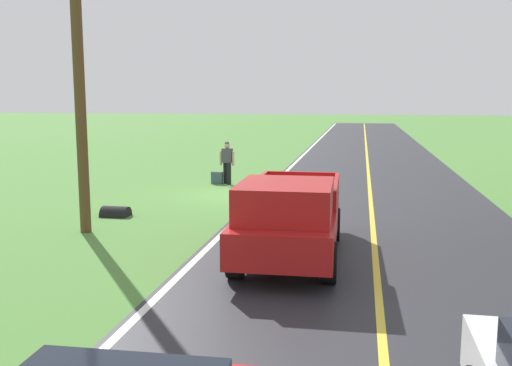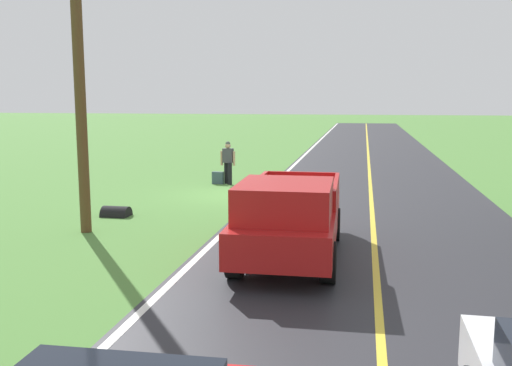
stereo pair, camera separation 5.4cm
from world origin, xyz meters
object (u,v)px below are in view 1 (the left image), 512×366
hitchhiker_walking (227,160)px  pickup_truck_passing (290,216)px  utility_pole_roadside (79,85)px  suitcase_carried (217,178)px

hitchhiker_walking → pickup_truck_passing: pickup_truck_passing is taller
pickup_truck_passing → utility_pole_roadside: 6.45m
utility_pole_roadside → suitcase_carried: bearing=-98.4°
suitcase_carried → utility_pole_roadside: size_ratio=0.07×
suitcase_carried → pickup_truck_passing: size_ratio=0.09×
pickup_truck_passing → suitcase_carried: bearing=-67.4°
hitchhiker_walking → utility_pole_roadside: 9.41m
hitchhiker_walking → utility_pole_roadside: (1.72, 8.81, 2.84)m
hitchhiker_walking → utility_pole_roadside: utility_pole_roadside is taller
pickup_truck_passing → utility_pole_roadside: utility_pole_roadside is taller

